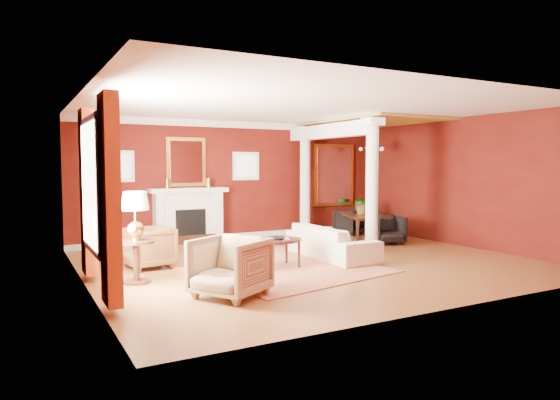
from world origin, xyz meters
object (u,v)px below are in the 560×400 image
armchair_stripe (230,264)px  side_table (135,222)px  dining_table (365,219)px  sofa (331,236)px  armchair_leopard (148,246)px  coffee_table (275,242)px

armchair_stripe → side_table: side_table is taller
dining_table → armchair_stripe: bearing=145.6°
sofa → side_table: side_table is taller
sofa → armchair_leopard: size_ratio=2.72×
armchair_leopard → coffee_table: (1.98, -1.08, 0.07)m
coffee_table → armchair_stripe: bearing=-135.6°
sofa → armchair_leopard: sofa is taller
coffee_table → sofa: bearing=13.6°
coffee_table → dining_table: bearing=30.5°
sofa → armchair_leopard: 3.49m
armchair_leopard → side_table: 1.28m
armchair_leopard → dining_table: (5.68, 1.10, 0.07)m
armchair_stripe → coffee_table: bearing=103.3°
sofa → armchair_stripe: 3.39m
sofa → armchair_leopard: (-3.41, 0.73, -0.03)m
armchair_stripe → sofa: bearing=90.4°
sofa → coffee_table: bearing=104.0°
sofa → armchair_stripe: (-2.89, -1.77, 0.03)m
armchair_stripe → dining_table: (5.15, 3.60, 0.01)m
armchair_leopard → sofa: bearing=70.6°
armchair_leopard → coffee_table: bearing=54.1°
armchair_leopard → side_table: size_ratio=0.56×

